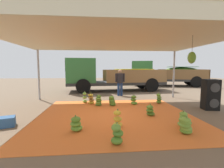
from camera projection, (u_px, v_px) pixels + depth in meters
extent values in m
plane|color=brown|center=(109.00, 99.00, 8.97)|extent=(40.00, 40.00, 0.00)
cube|color=orange|center=(115.00, 115.00, 6.00)|extent=(5.55, 5.34, 0.01)
cylinder|color=#9EA0A5|center=(39.00, 75.00, 8.79)|extent=(0.10, 0.10, 2.71)
cylinder|color=#9EA0A5|center=(174.00, 74.00, 9.48)|extent=(0.10, 0.10, 2.71)
cube|color=beige|center=(115.00, 39.00, 5.73)|extent=(8.00, 7.00, 0.06)
cube|color=beige|center=(143.00, 8.00, 2.31)|extent=(8.00, 0.04, 0.28)
cylinder|color=#4C422D|center=(192.00, 43.00, 4.91)|extent=(0.01, 0.01, 0.47)
ellipsoid|color=#60932D|center=(192.00, 58.00, 4.95)|extent=(0.24, 0.24, 0.36)
ellipsoid|color=#6B9E38|center=(85.00, 101.00, 8.12)|extent=(0.31, 0.31, 0.14)
ellipsoid|color=#6B9E38|center=(85.00, 98.00, 8.07)|extent=(0.27, 0.27, 0.14)
ellipsoid|color=#75A83D|center=(85.00, 94.00, 8.04)|extent=(0.26, 0.26, 0.14)
cylinder|color=olive|center=(85.00, 92.00, 8.05)|extent=(0.04, 0.04, 0.12)
ellipsoid|color=#477523|center=(98.00, 104.00, 7.43)|extent=(0.36, 0.36, 0.13)
ellipsoid|color=#6B9E38|center=(99.00, 102.00, 7.39)|extent=(0.38, 0.38, 0.13)
ellipsoid|color=#477523|center=(99.00, 101.00, 7.37)|extent=(0.37, 0.37, 0.13)
ellipsoid|color=#6B9E38|center=(98.00, 99.00, 7.35)|extent=(0.33, 0.33, 0.13)
ellipsoid|color=#477523|center=(99.00, 96.00, 7.37)|extent=(0.28, 0.28, 0.13)
cylinder|color=olive|center=(98.00, 95.00, 7.36)|extent=(0.04, 0.04, 0.12)
ellipsoid|color=#477523|center=(151.00, 114.00, 5.90)|extent=(0.34, 0.34, 0.14)
ellipsoid|color=#518428|center=(150.00, 110.00, 5.86)|extent=(0.32, 0.32, 0.14)
ellipsoid|color=#518428|center=(150.00, 107.00, 5.84)|extent=(0.30, 0.30, 0.14)
cylinder|color=olive|center=(150.00, 105.00, 5.85)|extent=(0.04, 0.04, 0.12)
ellipsoid|color=#75A83D|center=(182.00, 124.00, 4.78)|extent=(0.37, 0.37, 0.15)
ellipsoid|color=#6B9E38|center=(184.00, 122.00, 4.77)|extent=(0.35, 0.35, 0.15)
ellipsoid|color=#75A83D|center=(183.00, 120.00, 4.73)|extent=(0.31, 0.31, 0.15)
ellipsoid|color=#6B9E38|center=(184.00, 117.00, 4.76)|extent=(0.33, 0.33, 0.15)
ellipsoid|color=#75A83D|center=(183.00, 114.00, 4.77)|extent=(0.31, 0.31, 0.15)
cylinder|color=olive|center=(183.00, 112.00, 4.73)|extent=(0.04, 0.04, 0.12)
ellipsoid|color=#518428|center=(159.00, 102.00, 7.96)|extent=(0.29, 0.29, 0.14)
ellipsoid|color=#477523|center=(159.00, 100.00, 7.95)|extent=(0.25, 0.25, 0.14)
ellipsoid|color=#6B9E38|center=(159.00, 97.00, 7.93)|extent=(0.30, 0.30, 0.14)
ellipsoid|color=#60932D|center=(158.00, 95.00, 7.90)|extent=(0.27, 0.27, 0.14)
cylinder|color=olive|center=(159.00, 94.00, 7.91)|extent=(0.04, 0.04, 0.12)
ellipsoid|color=#60932D|center=(134.00, 103.00, 7.70)|extent=(0.37, 0.37, 0.14)
ellipsoid|color=#518428|center=(133.00, 100.00, 7.72)|extent=(0.38, 0.38, 0.14)
ellipsoid|color=#477523|center=(134.00, 97.00, 7.66)|extent=(0.31, 0.31, 0.14)
cylinder|color=olive|center=(134.00, 96.00, 7.68)|extent=(0.04, 0.04, 0.12)
ellipsoid|color=#60932D|center=(77.00, 128.00, 4.45)|extent=(0.45, 0.45, 0.16)
ellipsoid|color=#60932D|center=(76.00, 124.00, 4.44)|extent=(0.36, 0.36, 0.16)
ellipsoid|color=#518428|center=(76.00, 119.00, 4.43)|extent=(0.36, 0.36, 0.16)
cylinder|color=olive|center=(75.00, 117.00, 4.43)|extent=(0.04, 0.04, 0.12)
ellipsoid|color=gold|center=(91.00, 103.00, 7.83)|extent=(0.40, 0.40, 0.12)
ellipsoid|color=#996628|center=(92.00, 100.00, 7.82)|extent=(0.38, 0.38, 0.12)
ellipsoid|color=#996628|center=(91.00, 98.00, 7.79)|extent=(0.34, 0.34, 0.12)
ellipsoid|color=gold|center=(91.00, 95.00, 7.80)|extent=(0.31, 0.31, 0.12)
cylinder|color=olive|center=(91.00, 94.00, 7.79)|extent=(0.04, 0.04, 0.12)
ellipsoid|color=gold|center=(118.00, 124.00, 4.76)|extent=(0.38, 0.38, 0.15)
ellipsoid|color=gold|center=(118.00, 119.00, 4.69)|extent=(0.34, 0.34, 0.15)
ellipsoid|color=gold|center=(117.00, 113.00, 4.70)|extent=(0.31, 0.31, 0.15)
cylinder|color=olive|center=(118.00, 111.00, 4.69)|extent=(0.04, 0.04, 0.12)
ellipsoid|color=#518428|center=(117.00, 140.00, 3.67)|extent=(0.36, 0.36, 0.17)
ellipsoid|color=#518428|center=(118.00, 133.00, 3.70)|extent=(0.32, 0.32, 0.17)
ellipsoid|color=#6B9E38|center=(116.00, 128.00, 3.64)|extent=(0.29, 0.29, 0.17)
cylinder|color=olive|center=(117.00, 125.00, 3.65)|extent=(0.04, 0.04, 0.12)
ellipsoid|color=#60932D|center=(186.00, 131.00, 4.28)|extent=(0.36, 0.36, 0.15)
ellipsoid|color=#75A83D|center=(186.00, 128.00, 4.26)|extent=(0.41, 0.41, 0.15)
ellipsoid|color=#6B9E38|center=(185.00, 126.00, 4.25)|extent=(0.40, 0.40, 0.15)
ellipsoid|color=#6B9E38|center=(186.00, 123.00, 4.25)|extent=(0.29, 0.29, 0.15)
ellipsoid|color=#75A83D|center=(186.00, 120.00, 4.24)|extent=(0.32, 0.32, 0.15)
cylinder|color=olive|center=(186.00, 118.00, 4.21)|extent=(0.04, 0.04, 0.12)
ellipsoid|color=#477523|center=(113.00, 104.00, 7.41)|extent=(0.38, 0.38, 0.16)
ellipsoid|color=#477523|center=(112.00, 103.00, 7.39)|extent=(0.39, 0.39, 0.16)
ellipsoid|color=#477523|center=(112.00, 101.00, 7.37)|extent=(0.36, 0.36, 0.16)
ellipsoid|color=#477523|center=(112.00, 99.00, 7.40)|extent=(0.36, 0.36, 0.16)
ellipsoid|color=#518428|center=(112.00, 98.00, 7.36)|extent=(0.33, 0.33, 0.16)
cylinder|color=olive|center=(112.00, 96.00, 7.36)|extent=(0.04, 0.04, 0.12)
cube|color=#2D2D2D|center=(116.00, 83.00, 12.42)|extent=(7.35, 2.84, 0.20)
cube|color=#2D6B33|center=(81.00, 70.00, 11.88)|extent=(2.18, 2.24, 1.70)
cube|color=#232D38|center=(67.00, 66.00, 11.67)|extent=(0.17, 1.81, 0.75)
cube|color=olive|center=(138.00, 76.00, 11.53)|extent=(4.45, 0.44, 0.90)
cube|color=olive|center=(129.00, 75.00, 13.67)|extent=(4.45, 0.44, 0.90)
cube|color=olive|center=(160.00, 75.00, 12.97)|extent=(0.26, 2.26, 0.90)
ellipsoid|color=#477523|center=(133.00, 75.00, 12.60)|extent=(4.07, 2.21, 0.92)
cube|color=yellow|center=(133.00, 69.00, 12.55)|extent=(2.81, 1.93, 0.04)
cylinder|color=black|center=(83.00, 86.00, 11.00)|extent=(1.02, 0.36, 1.00)
cylinder|color=black|center=(83.00, 83.00, 13.02)|extent=(1.02, 0.36, 1.00)
cylinder|color=black|center=(151.00, 85.00, 11.84)|extent=(1.02, 0.36, 1.00)
cylinder|color=black|center=(142.00, 83.00, 13.86)|extent=(1.02, 0.36, 1.00)
cube|color=#2D2D2D|center=(167.00, 80.00, 16.04)|extent=(7.22, 4.15, 0.20)
cube|color=#2D6B33|center=(142.00, 70.00, 16.39)|extent=(2.43, 2.65, 1.70)
cube|color=#232D38|center=(132.00, 66.00, 16.53)|extent=(0.54, 1.86, 0.75)
cube|color=brown|center=(184.00, 75.00, 14.62)|extent=(4.10, 1.21, 0.90)
cube|color=brown|center=(179.00, 74.00, 16.90)|extent=(4.10, 1.21, 0.90)
cube|color=brown|center=(205.00, 74.00, 15.39)|extent=(0.72, 2.34, 0.90)
ellipsoid|color=#60932D|center=(181.00, 73.00, 15.75)|extent=(4.13, 2.95, 1.12)
cube|color=#237533|center=(182.00, 67.00, 15.69)|extent=(2.94, 2.44, 0.04)
cylinder|color=black|center=(143.00, 81.00, 15.39)|extent=(1.04, 0.54, 1.00)
cylinder|color=black|center=(143.00, 79.00, 17.55)|extent=(1.04, 0.54, 1.00)
cylinder|color=black|center=(196.00, 82.00, 14.56)|extent=(1.04, 0.54, 1.00)
cylinder|color=black|center=(189.00, 80.00, 16.72)|extent=(1.04, 0.54, 1.00)
cylinder|color=navy|center=(119.00, 89.00, 10.17)|extent=(0.15, 0.15, 0.80)
cylinder|color=navy|center=(121.00, 89.00, 10.18)|extent=(0.15, 0.15, 0.80)
cylinder|color=#26262D|center=(120.00, 78.00, 10.11)|extent=(0.37, 0.37, 0.60)
cylinder|color=#26262D|center=(116.00, 78.00, 10.08)|extent=(0.12, 0.12, 0.53)
cylinder|color=#26262D|center=(124.00, 78.00, 10.12)|extent=(0.12, 0.12, 0.53)
sphere|color=tan|center=(120.00, 71.00, 10.06)|extent=(0.22, 0.22, 0.22)
cube|color=black|center=(210.00, 102.00, 6.77)|extent=(0.64, 0.57, 0.62)
cylinder|color=#383838|center=(214.00, 103.00, 6.52)|extent=(0.36, 0.07, 0.36)
cube|color=black|center=(211.00, 87.00, 6.71)|extent=(0.64, 0.57, 0.64)
cylinder|color=#383838|center=(215.00, 88.00, 6.46)|extent=(0.36, 0.07, 0.36)
cube|color=#335B8E|center=(6.00, 122.00, 4.80)|extent=(0.56, 0.51, 0.29)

